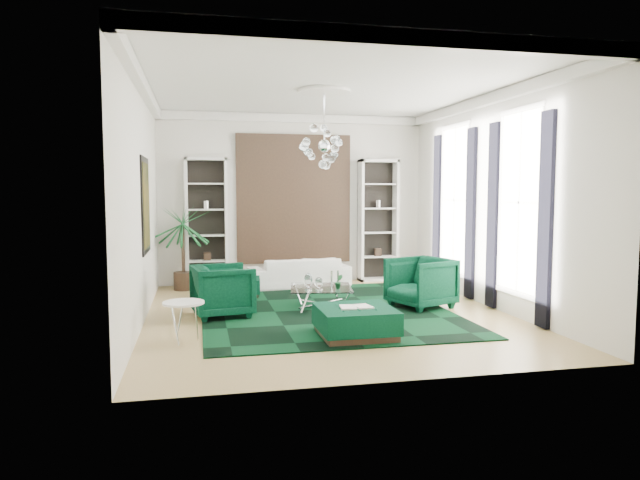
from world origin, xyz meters
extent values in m
cube|color=tan|center=(0.00, 0.00, -0.01)|extent=(6.00, 7.00, 0.02)
cube|color=white|center=(0.00, 0.00, 3.81)|extent=(6.00, 7.00, 0.02)
cube|color=silver|center=(0.00, 3.51, 1.90)|extent=(6.00, 0.02, 3.80)
cube|color=silver|center=(0.00, -3.51, 1.90)|extent=(6.00, 0.02, 3.80)
cube|color=silver|center=(-3.01, 0.00, 1.90)|extent=(0.02, 7.00, 3.80)
cube|color=silver|center=(3.01, 0.00, 1.90)|extent=(0.02, 7.00, 3.80)
cylinder|color=white|center=(0.00, 0.30, 3.77)|extent=(0.90, 0.90, 0.05)
cube|color=black|center=(0.00, 3.46, 1.90)|extent=(2.50, 0.06, 2.80)
cube|color=black|center=(-2.97, 0.60, 1.85)|extent=(0.04, 1.30, 1.60)
cube|color=white|center=(2.99, -0.90, 1.90)|extent=(0.03, 1.10, 2.90)
cube|color=black|center=(2.96, -1.68, 1.65)|extent=(0.07, 0.30, 3.25)
cube|color=black|center=(2.96, -0.12, 1.65)|extent=(0.07, 0.30, 3.25)
cube|color=white|center=(2.99, 1.50, 1.90)|extent=(0.03, 1.10, 2.90)
cube|color=black|center=(2.96, 0.72, 1.65)|extent=(0.07, 0.30, 3.25)
cube|color=black|center=(2.96, 2.28, 1.65)|extent=(0.07, 0.30, 3.25)
cube|color=black|center=(0.00, 0.30, 0.01)|extent=(4.20, 5.00, 0.02)
imported|color=silver|center=(0.00, 2.85, 0.32)|extent=(2.26, 1.13, 0.63)
imported|color=black|center=(-1.75, 0.20, 0.43)|extent=(1.10, 1.07, 0.87)
imported|color=black|center=(1.75, 0.20, 0.45)|extent=(1.26, 1.25, 0.90)
cube|color=black|center=(-1.35, 2.00, 0.18)|extent=(0.88, 0.88, 0.36)
cube|color=black|center=(0.05, -1.55, 0.21)|extent=(1.07, 1.07, 0.43)
cube|color=white|center=(0.05, -1.55, 0.44)|extent=(0.46, 0.31, 0.03)
cylinder|color=white|center=(-2.35, -1.30, 0.27)|extent=(0.67, 0.67, 0.55)
imported|color=#18622E|center=(0.27, 0.33, 0.50)|extent=(0.15, 0.12, 0.26)
camera|label=1|loc=(-2.13, -9.29, 2.10)|focal=32.00mm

